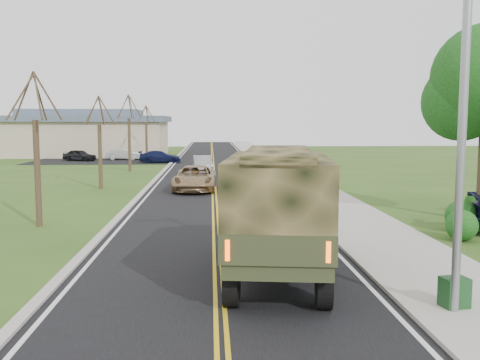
{
  "coord_description": "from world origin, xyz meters",
  "views": [
    {
      "loc": [
        -0.19,
        -11.29,
        4.11
      ],
      "look_at": [
        0.98,
        10.01,
        1.8
      ],
      "focal_mm": 40.0,
      "sensor_mm": 36.0,
      "label": 1
    }
  ],
  "objects": [
    {
      "name": "curb_left",
      "position": [
        -4.15,
        40.0,
        0.05
      ],
      "size": [
        0.3,
        120.0,
        0.1
      ],
      "primitive_type": "cube",
      "color": "#9E998E",
      "rests_on": "ground"
    },
    {
      "name": "lot_car_dark",
      "position": [
        -14.13,
        46.27,
        0.61
      ],
      "size": [
        3.87,
        2.68,
        1.22
      ],
      "primitive_type": "imported",
      "rotation": [
        0.0,
        0.0,
        1.19
      ],
      "color": "black",
      "rests_on": "ground"
    },
    {
      "name": "bare_tree_b",
      "position": [
        -7.0,
        22.0,
        2.48
      ],
      "size": [
        1.83,
        2.14,
        5.73
      ],
      "color": "#38281C",
      "rests_on": "ground"
    },
    {
      "name": "suv_champagne",
      "position": [
        -1.16,
        20.89,
        0.74
      ],
      "size": [
        2.64,
        5.43,
        1.49
      ],
      "primitive_type": "imported",
      "rotation": [
        0.0,
        0.0,
        -0.03
      ],
      "color": "#9C7E58",
      "rests_on": "ground"
    },
    {
      "name": "bare_tree_c",
      "position": [
        -7.0,
        34.0,
        2.78
      ],
      "size": [
        2.04,
        2.39,
        6.42
      ],
      "color": "#38281C",
      "rests_on": "ground"
    },
    {
      "name": "commercial_building",
      "position": [
        -15.98,
        55.97,
        2.69
      ],
      "size": [
        25.5,
        21.5,
        5.65
      ],
      "color": "tan",
      "rests_on": "ground"
    },
    {
      "name": "lot_car_navy",
      "position": [
        -5.35,
        43.28,
        0.61
      ],
      "size": [
        4.33,
        1.97,
        1.23
      ],
      "primitive_type": "imported",
      "rotation": [
        0.0,
        0.0,
        1.63
      ],
      "color": "#0F163A",
      "rests_on": "ground"
    },
    {
      "name": "utility_box_far",
      "position": [
        5.11,
        -0.25,
        0.43
      ],
      "size": [
        0.62,
        0.54,
        0.65
      ],
      "primitive_type": "cube",
      "rotation": [
        0.0,
        0.0,
        0.19
      ],
      "color": "#163F1B",
      "rests_on": "sidewalk_right"
    },
    {
      "name": "ground",
      "position": [
        0.0,
        0.0,
        0.0
      ],
      "size": [
        160.0,
        160.0,
        0.0
      ],
      "primitive_type": "plane",
      "color": "#314C19",
      "rests_on": "ground"
    },
    {
      "name": "bare_tree_d",
      "position": [
        -7.0,
        46.0,
        2.55
      ],
      "size": [
        1.88,
        2.2,
        5.91
      ],
      "color": "#38281C",
      "rests_on": "ground"
    },
    {
      "name": "lot_car_silver",
      "position": [
        -9.66,
        47.71,
        0.63
      ],
      "size": [
        3.89,
        1.59,
        1.25
      ],
      "primitive_type": "imported",
      "rotation": [
        0.0,
        0.0,
        1.5
      ],
      "color": "silver",
      "rests_on": "ground"
    },
    {
      "name": "road",
      "position": [
        0.0,
        40.0,
        0.01
      ],
      "size": [
        8.0,
        120.0,
        0.01
      ],
      "primitive_type": "cube",
      "color": "black",
      "rests_on": "ground"
    },
    {
      "name": "military_truck",
      "position": [
        1.57,
        2.48,
        1.97
      ],
      "size": [
        3.25,
        7.12,
        3.43
      ],
      "rotation": [
        0.0,
        0.0,
        -0.13
      ],
      "color": "black",
      "rests_on": "ground"
    },
    {
      "name": "curb_right",
      "position": [
        4.15,
        40.0,
        0.06
      ],
      "size": [
        0.3,
        120.0,
        0.12
      ],
      "primitive_type": "cube",
      "color": "#9E998E",
      "rests_on": "ground"
    },
    {
      "name": "sidewalk_right",
      "position": [
        5.9,
        40.0,
        0.05
      ],
      "size": [
        3.2,
        120.0,
        0.1
      ],
      "primitive_type": "cube",
      "color": "#9E998E",
      "rests_on": "ground"
    },
    {
      "name": "street_light",
      "position": [
        4.9,
        -0.5,
        4.43
      ],
      "size": [
        1.65,
        0.22,
        8.0
      ],
      "color": "gray",
      "rests_on": "ground"
    },
    {
      "name": "bare_tree_a",
      "position": [
        -7.0,
        10.0,
        2.63
      ],
      "size": [
        1.93,
        2.26,
        6.08
      ],
      "color": "#38281C",
      "rests_on": "ground"
    },
    {
      "name": "sedan_silver",
      "position": [
        -0.86,
        32.24,
        0.69
      ],
      "size": [
        1.79,
        4.29,
        1.38
      ],
      "primitive_type": "imported",
      "rotation": [
        0.0,
        0.0,
        0.08
      ],
      "color": "#A3A3A8",
      "rests_on": "ground"
    }
  ]
}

